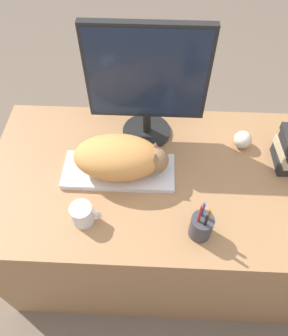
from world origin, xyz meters
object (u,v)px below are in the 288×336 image
(monitor, at_px, (147,81))
(cat, at_px, (122,157))
(keyboard, at_px, (119,171))
(pen_cup, at_px, (201,226))
(baseball, at_px, (243,140))
(coffee_mug, at_px, (83,214))

(monitor, bearing_deg, cat, -110.84)
(keyboard, height_order, pen_cup, pen_cup)
(baseball, bearing_deg, pen_cup, -115.60)
(keyboard, relative_size, monitor, 0.86)
(cat, distance_m, pen_cup, 0.37)
(pen_cup, relative_size, baseball, 2.61)
(cat, bearing_deg, coffee_mug, -119.50)
(monitor, xyz_separation_m, pen_cup, (0.20, -0.46, -0.22))
(keyboard, relative_size, baseball, 5.90)
(cat, bearing_deg, monitor, 69.16)
(coffee_mug, bearing_deg, cat, 60.50)
(monitor, distance_m, baseball, 0.46)
(coffee_mug, bearing_deg, monitor, 64.76)
(coffee_mug, bearing_deg, baseball, 32.13)
(cat, height_order, coffee_mug, cat)
(baseball, bearing_deg, keyboard, -161.44)
(keyboard, distance_m, coffee_mug, 0.23)
(cat, distance_m, coffee_mug, 0.25)
(baseball, bearing_deg, cat, -160.89)
(monitor, bearing_deg, coffee_mug, -115.24)
(keyboard, bearing_deg, cat, -0.00)
(keyboard, bearing_deg, pen_cup, -38.91)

